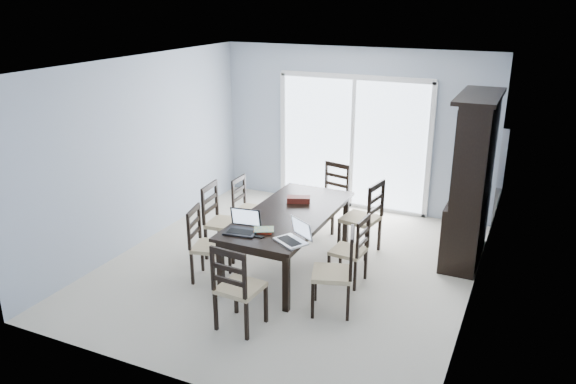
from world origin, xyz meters
name	(u,v)px	position (x,y,z in m)	size (l,w,h in m)	color
floor	(289,266)	(0.00, 0.00, 0.00)	(5.00, 5.00, 0.00)	beige
ceiling	(289,64)	(0.00, 0.00, 2.60)	(5.00, 5.00, 0.00)	white
back_wall	(354,129)	(0.00, 2.50, 1.30)	(4.50, 0.02, 2.60)	#9DAABC
wall_left	(142,151)	(-2.25, 0.00, 1.30)	(0.02, 5.00, 2.60)	#9DAABC
wall_right	(480,197)	(2.25, 0.00, 1.30)	(0.02, 5.00, 2.60)	#9DAABC
balcony	(368,190)	(0.00, 3.50, -0.05)	(4.50, 2.00, 0.10)	gray
railing	(384,146)	(0.00, 4.50, 0.55)	(4.50, 0.06, 1.10)	#99999E
dining_table	(289,219)	(0.00, 0.00, 0.67)	(1.00, 2.20, 0.75)	black
china_hutch	(472,182)	(2.02, 1.25, 1.07)	(0.50, 1.38, 2.20)	black
sliding_door	(353,143)	(0.00, 2.48, 1.09)	(2.52, 0.05, 2.18)	silver
chair_left_near	(203,236)	(-0.83, -0.73, 0.57)	(0.49, 0.49, 1.07)	black
chair_left_mid	(218,213)	(-1.02, -0.06, 0.61)	(0.48, 0.47, 1.15)	black
chair_left_far	(245,201)	(-0.99, 0.64, 0.54)	(0.40, 0.39, 1.02)	black
chair_right_near	(341,263)	(0.96, -0.75, 0.59)	(0.54, 0.53, 1.12)	black
chair_right_mid	(355,243)	(0.90, -0.07, 0.53)	(0.42, 0.41, 1.01)	black
chair_right_far	(368,210)	(0.79, 0.79, 0.63)	(0.53, 0.52, 1.20)	black
chair_end_near	(235,280)	(0.11, -1.57, 0.60)	(0.45, 0.46, 1.13)	black
chair_end_far	(333,189)	(0.02, 1.53, 0.60)	(0.51, 0.52, 1.13)	black
laptop_dark	(241,228)	(-0.25, -0.80, 0.81)	(0.40, 0.31, 0.25)	black
laptop_silver	(291,237)	(0.38, -0.80, 0.81)	(0.44, 0.40, 0.25)	silver
book_stack	(263,230)	(-0.03, -0.67, 0.77)	(0.28, 0.26, 0.04)	maroon
cell_phone	(258,236)	(-0.01, -0.82, 0.76)	(0.12, 0.06, 0.01)	black
game_box	(299,199)	(-0.05, 0.41, 0.79)	(0.31, 0.15, 0.08)	#541710
hot_tub	(330,157)	(-0.73, 3.45, 0.50)	(2.03, 1.84, 0.99)	brown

